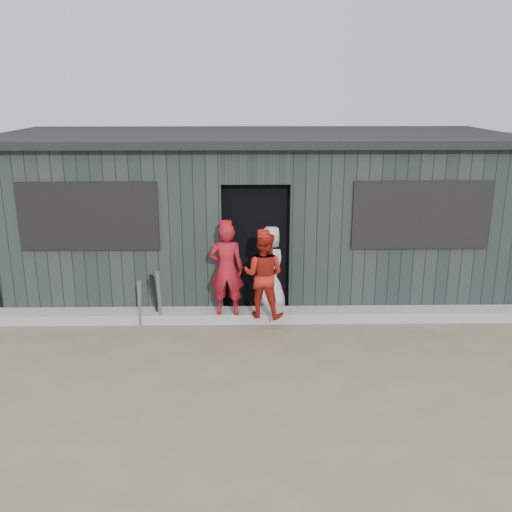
{
  "coord_description": "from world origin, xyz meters",
  "views": [
    {
      "loc": [
        -0.13,
        -6.06,
        3.31
      ],
      "look_at": [
        0.0,
        1.8,
        1.0
      ],
      "focal_mm": 40.0,
      "sensor_mm": 36.0,
      "label": 1
    }
  ],
  "objects_px": {
    "player_red_right": "(263,275)",
    "player_grey_back": "(271,267)",
    "bat_right": "(155,298)",
    "player_red_left": "(226,269)",
    "bat_left": "(140,304)",
    "bat_mid": "(159,298)",
    "dugout": "(254,212)"
  },
  "relations": [
    {
      "from": "bat_right",
      "to": "bat_left",
      "type": "bearing_deg",
      "value": -142.64
    },
    {
      "from": "player_red_right",
      "to": "bat_mid",
      "type": "bearing_deg",
      "value": 18.11
    },
    {
      "from": "player_grey_back",
      "to": "bat_mid",
      "type": "bearing_deg",
      "value": 28.77
    },
    {
      "from": "player_grey_back",
      "to": "dugout",
      "type": "height_order",
      "value": "dugout"
    },
    {
      "from": "bat_left",
      "to": "dugout",
      "type": "relative_size",
      "value": 0.09
    },
    {
      "from": "bat_right",
      "to": "player_red_right",
      "type": "height_order",
      "value": "player_red_right"
    },
    {
      "from": "player_red_right",
      "to": "player_red_left",
      "type": "bearing_deg",
      "value": 9.16
    },
    {
      "from": "bat_left",
      "to": "player_red_right",
      "type": "relative_size",
      "value": 0.58
    },
    {
      "from": "player_red_left",
      "to": "dugout",
      "type": "bearing_deg",
      "value": -103.03
    },
    {
      "from": "bat_mid",
      "to": "player_grey_back",
      "type": "height_order",
      "value": "player_grey_back"
    },
    {
      "from": "bat_left",
      "to": "player_red_left",
      "type": "distance_m",
      "value": 1.33
    },
    {
      "from": "player_red_left",
      "to": "dugout",
      "type": "height_order",
      "value": "dugout"
    },
    {
      "from": "bat_mid",
      "to": "dugout",
      "type": "height_order",
      "value": "dugout"
    },
    {
      "from": "player_red_right",
      "to": "player_grey_back",
      "type": "height_order",
      "value": "player_red_right"
    },
    {
      "from": "player_red_left",
      "to": "player_red_right",
      "type": "distance_m",
      "value": 0.54
    },
    {
      "from": "player_grey_back",
      "to": "dugout",
      "type": "bearing_deg",
      "value": -72.25
    },
    {
      "from": "bat_left",
      "to": "bat_right",
      "type": "xyz_separation_m",
      "value": [
        0.19,
        0.15,
        0.03
      ]
    },
    {
      "from": "bat_mid",
      "to": "player_red_right",
      "type": "xyz_separation_m",
      "value": [
        1.49,
        0.02,
        0.34
      ]
    },
    {
      "from": "dugout",
      "to": "bat_right",
      "type": "bearing_deg",
      "value": -129.69
    },
    {
      "from": "dugout",
      "to": "bat_mid",
      "type": "bearing_deg",
      "value": -126.27
    },
    {
      "from": "bat_left",
      "to": "bat_right",
      "type": "relative_size",
      "value": 0.89
    },
    {
      "from": "bat_left",
      "to": "dugout",
      "type": "height_order",
      "value": "dugout"
    },
    {
      "from": "bat_right",
      "to": "player_red_left",
      "type": "distance_m",
      "value": 1.13
    },
    {
      "from": "bat_left",
      "to": "player_red_right",
      "type": "height_order",
      "value": "player_red_right"
    },
    {
      "from": "player_grey_back",
      "to": "dugout",
      "type": "relative_size",
      "value": 0.17
    },
    {
      "from": "player_red_left",
      "to": "player_grey_back",
      "type": "xyz_separation_m",
      "value": [
        0.66,
        0.54,
        -0.14
      ]
    },
    {
      "from": "bat_right",
      "to": "player_grey_back",
      "type": "height_order",
      "value": "player_grey_back"
    },
    {
      "from": "player_red_right",
      "to": "bat_right",
      "type": "bearing_deg",
      "value": 13.87
    },
    {
      "from": "bat_right",
      "to": "dugout",
      "type": "distance_m",
      "value": 2.47
    },
    {
      "from": "bat_left",
      "to": "bat_mid",
      "type": "distance_m",
      "value": 0.29
    },
    {
      "from": "player_red_right",
      "to": "player_grey_back",
      "type": "distance_m",
      "value": 0.64
    },
    {
      "from": "bat_left",
      "to": "player_red_left",
      "type": "xyz_separation_m",
      "value": [
        1.24,
        0.13,
        0.47
      ]
    }
  ]
}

